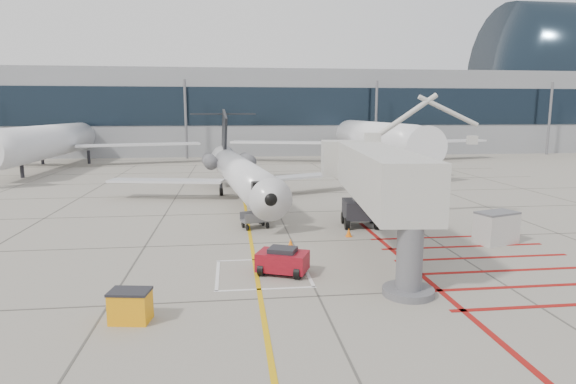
{
  "coord_description": "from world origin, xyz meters",
  "views": [
    {
      "loc": [
        -3.33,
        -21.69,
        7.17
      ],
      "look_at": [
        0.0,
        6.0,
        2.5
      ],
      "focal_mm": 30.0,
      "sensor_mm": 36.0,
      "label": 1
    }
  ],
  "objects": [
    {
      "name": "ground_power_unit",
      "position": [
        11.11,
        2.46,
        0.88
      ],
      "size": [
        2.52,
        1.93,
        1.76
      ],
      "primitive_type": null,
      "rotation": [
        0.0,
        0.0,
        0.32
      ],
      "color": "beige",
      "rests_on": "ground_plane"
    },
    {
      "name": "ground_plane",
      "position": [
        0.0,
        0.0,
        0.0
      ],
      "size": [
        260.0,
        260.0,
        0.0
      ],
      "primitive_type": "plane",
      "color": "gray",
      "rests_on": "ground"
    },
    {
      "name": "bg_aircraft_b",
      "position": [
        -26.04,
        46.0,
        6.15
      ],
      "size": [
        36.9,
        41.0,
        12.3
      ],
      "primitive_type": null,
      "color": "silver",
      "rests_on": "ground_plane"
    },
    {
      "name": "cone_side",
      "position": [
        3.41,
        4.8,
        0.25
      ],
      "size": [
        0.36,
        0.36,
        0.5
      ],
      "primitive_type": "cone",
      "color": "orange",
      "rests_on": "ground_plane"
    },
    {
      "name": "spill_bin",
      "position": [
        -6.85,
        -5.5,
        0.57
      ],
      "size": [
        1.44,
        1.08,
        1.14
      ],
      "primitive_type": null,
      "rotation": [
        0.0,
        0.0,
        -0.16
      ],
      "color": "orange",
      "rests_on": "ground_plane"
    },
    {
      "name": "terminal_building",
      "position": [
        10.0,
        70.0,
        7.0
      ],
      "size": [
        180.0,
        28.0,
        14.0
      ],
      "primitive_type": "cube",
      "color": "gray",
      "rests_on": "ground_plane"
    },
    {
      "name": "pushback_tug",
      "position": [
        -1.11,
        -1.18,
        0.64
      ],
      "size": [
        2.54,
        2.1,
        1.28
      ],
      "primitive_type": null,
      "rotation": [
        0.0,
        0.0,
        -0.39
      ],
      "color": "maroon",
      "rests_on": "ground_plane"
    },
    {
      "name": "bg_aircraft_c",
      "position": [
        16.14,
        46.0,
        6.48
      ],
      "size": [
        38.86,
        43.18,
        12.95
      ],
      "primitive_type": null,
      "color": "silver",
      "rests_on": "ground_plane"
    },
    {
      "name": "jet_bridge",
      "position": [
        4.17,
        1.71,
        3.51
      ],
      "size": [
        10.06,
        18.32,
        7.03
      ],
      "primitive_type": null,
      "rotation": [
        0.0,
        0.0,
        -0.1
      ],
      "color": "beige",
      "rests_on": "ground_plane"
    },
    {
      "name": "cone_nose",
      "position": [
        -0.25,
        2.82,
        0.26
      ],
      "size": [
        0.37,
        0.37,
        0.51
      ],
      "primitive_type": "cone",
      "color": "orange",
      "rests_on": "ground_plane"
    },
    {
      "name": "baggage_cart",
      "position": [
        -1.87,
        7.52,
        0.53
      ],
      "size": [
        1.92,
        1.51,
        1.06
      ],
      "primitive_type": null,
      "rotation": [
        0.0,
        0.0,
        0.3
      ],
      "color": "#56575B",
      "rests_on": "ground_plane"
    },
    {
      "name": "regional_jet",
      "position": [
        -2.28,
        15.13,
        3.61
      ],
      "size": [
        25.06,
        30.01,
        7.22
      ],
      "primitive_type": null,
      "rotation": [
        0.0,
        0.0,
        0.12
      ],
      "color": "silver",
      "rests_on": "ground_plane"
    },
    {
      "name": "terminal_glass_band",
      "position": [
        10.0,
        55.95,
        8.0
      ],
      "size": [
        180.0,
        0.1,
        6.0
      ],
      "primitive_type": "cube",
      "color": "black",
      "rests_on": "ground_plane"
    }
  ]
}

